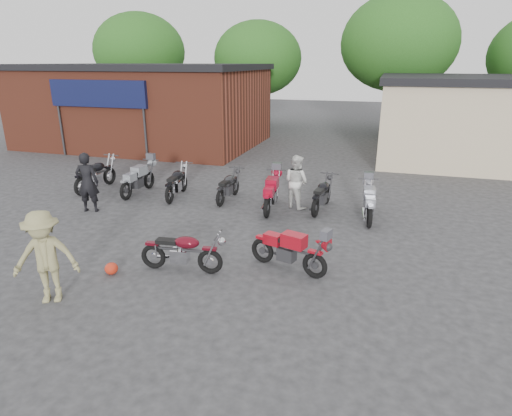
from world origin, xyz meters
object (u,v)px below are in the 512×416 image
(vintage_motorcycle, at_px, (182,249))
(row_bike_2, at_px, (177,181))
(person_dark, at_px, (87,182))
(person_tan, at_px, (45,257))
(helmet, at_px, (111,268))
(person_light, at_px, (296,182))
(row_bike_3, at_px, (228,185))
(row_bike_0, at_px, (96,173))
(sportbike, at_px, (289,248))
(row_bike_6, at_px, (369,201))
(row_bike_4, at_px, (272,191))
(row_bike_1, at_px, (138,178))
(row_bike_5, at_px, (322,193))

(vintage_motorcycle, relative_size, row_bike_2, 0.93)
(person_dark, distance_m, person_tan, 5.36)
(helmet, xyz_separation_m, row_bike_2, (-1.19, 5.49, 0.43))
(person_light, distance_m, row_bike_2, 4.10)
(row_bike_3, bearing_deg, row_bike_0, 93.67)
(sportbike, bearing_deg, person_dark, -179.54)
(vintage_motorcycle, distance_m, person_tan, 2.68)
(person_dark, relative_size, row_bike_6, 0.96)
(sportbike, xyz_separation_m, helmet, (-3.66, -1.30, -0.40))
(sportbike, relative_size, row_bike_2, 0.94)
(row_bike_2, bearing_deg, helmet, -175.64)
(helmet, bearing_deg, row_bike_6, 45.20)
(row_bike_2, height_order, row_bike_3, row_bike_2)
(helmet, distance_m, row_bike_6, 7.31)
(person_light, bearing_deg, vintage_motorcycle, 103.92)
(row_bike_4, bearing_deg, row_bike_1, 81.53)
(row_bike_6, bearing_deg, person_light, 73.12)
(vintage_motorcycle, bearing_deg, row_bike_2, 112.28)
(row_bike_3, bearing_deg, row_bike_5, -90.24)
(row_bike_1, distance_m, row_bike_4, 4.87)
(row_bike_1, height_order, row_bike_6, row_bike_1)
(row_bike_0, xyz_separation_m, row_bike_5, (8.09, 0.12, -0.06))
(row_bike_1, bearing_deg, row_bike_4, -92.25)
(row_bike_4, distance_m, row_bike_6, 2.93)
(person_light, relative_size, person_tan, 0.92)
(row_bike_1, bearing_deg, person_tan, -160.90)
(sportbike, relative_size, row_bike_3, 1.02)
(vintage_motorcycle, relative_size, row_bike_4, 0.89)
(person_dark, relative_size, row_bike_4, 0.90)
(sportbike, height_order, row_bike_1, row_bike_1)
(row_bike_0, bearing_deg, person_tan, -147.23)
(row_bike_0, height_order, row_bike_4, row_bike_0)
(person_tan, xyz_separation_m, row_bike_0, (-3.91, 6.74, -0.31))
(person_tan, bearing_deg, person_dark, 93.12)
(person_tan, xyz_separation_m, row_bike_5, (4.17, 6.86, -0.37))
(sportbike, bearing_deg, row_bike_0, 170.27)
(person_light, distance_m, row_bike_0, 7.27)
(person_dark, relative_size, row_bike_5, 0.98)
(row_bike_1, distance_m, row_bike_2, 1.46)
(row_bike_0, xyz_separation_m, row_bike_3, (4.97, 0.21, -0.08))
(sportbike, distance_m, person_dark, 7.07)
(sportbike, height_order, helmet, sportbike)
(row_bike_2, distance_m, row_bike_5, 4.91)
(helmet, bearing_deg, row_bike_5, 56.35)
(person_light, height_order, row_bike_0, person_light)
(vintage_motorcycle, bearing_deg, row_bike_1, 124.12)
(sportbike, xyz_separation_m, row_bike_4, (-1.44, 3.88, 0.05))
(row_bike_2, bearing_deg, row_bike_6, -100.61)
(vintage_motorcycle, distance_m, sportbike, 2.33)
(sportbike, bearing_deg, row_bike_4, 128.11)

